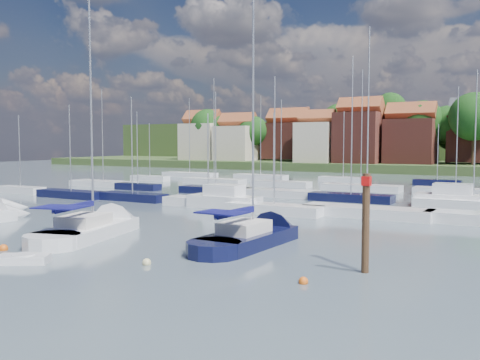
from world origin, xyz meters
The scene contains 12 objects.
ground centered at (0.00, 40.00, 0.00)m, with size 260.00×260.00×0.00m, color #495A63.
sailboat_centre centered at (-5.45, 3.86, 0.35)m, with size 6.32×13.10×17.15m.
sailboat_navy centered at (5.64, 6.21, 0.35)m, with size 3.54×11.81×16.20m.
tender centered at (-2.32, -5.07, 0.21)m, with size 2.82×2.34×0.56m.
timber_piling centered at (13.65, 1.66, 1.49)m, with size 0.40×0.40×7.03m.
buoy_b centered at (-6.12, -3.43, 0.00)m, with size 0.52×0.52×0.52m, color #D85914.
buoy_c centered at (-3.98, -0.91, 0.00)m, with size 0.54×0.54×0.54m, color beige.
buoy_d centered at (3.45, -2.20, 0.00)m, with size 0.46×0.46×0.46m, color beige.
buoy_e centered at (4.63, 7.61, 0.00)m, with size 0.42×0.42×0.42m, color beige.
buoy_f centered at (11.86, -1.67, 0.00)m, with size 0.43×0.43×0.43m, color #D85914.
marina_field centered at (1.91, 35.15, 0.43)m, with size 79.62×41.41×15.93m.
far_shore_town centered at (2.23, 132.67, 4.61)m, with size 212.46×90.00×22.27m.
Camera 1 is at (20.84, -23.29, 6.25)m, focal length 40.00 mm.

